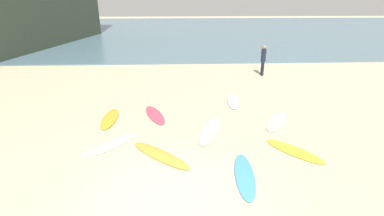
{
  "coord_description": "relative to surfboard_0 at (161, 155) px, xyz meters",
  "views": [
    {
      "loc": [
        0.29,
        -5.48,
        4.49
      ],
      "look_at": [
        0.79,
        5.07,
        0.3
      ],
      "focal_mm": 26.83,
      "sensor_mm": 36.0,
      "label": 1
    }
  ],
  "objects": [
    {
      "name": "ground_plane",
      "position": [
        0.29,
        -1.97,
        -0.04
      ],
      "size": [
        120.0,
        120.0,
        0.0
      ],
      "primitive_type": "plane",
      "color": "#C6B28E"
    },
    {
      "name": "ocean_water",
      "position": [
        0.29,
        32.05,
        -0.0
      ],
      "size": [
        120.0,
        40.0,
        0.08
      ],
      "primitive_type": "cube",
      "color": "slate",
      "rests_on": "ground_plane"
    },
    {
      "name": "surfboard_0",
      "position": [
        0.0,
        0.0,
        0.0
      ],
      "size": [
        2.01,
        1.96,
        0.08
      ],
      "primitive_type": "ellipsoid",
      "rotation": [
        0.0,
        0.0,
        0.81
      ],
      "color": "#F59B36",
      "rests_on": "ground_plane"
    },
    {
      "name": "surfboard_1",
      "position": [
        4.08,
        0.07,
        -0.01
      ],
      "size": [
        1.66,
        1.87,
        0.06
      ],
      "primitive_type": "ellipsoid",
      "rotation": [
        0.0,
        0.0,
        0.68
      ],
      "color": "yellow",
      "rests_on": "ground_plane"
    },
    {
      "name": "surfboard_2",
      "position": [
        -1.61,
        0.74,
        -0.01
      ],
      "size": [
        1.71,
        1.82,
        0.06
      ],
      "primitive_type": "ellipsoid",
      "rotation": [
        0.0,
        0.0,
        -0.73
      ],
      "color": "white",
      "rests_on": "ground_plane"
    },
    {
      "name": "surfboard_3",
      "position": [
        3.01,
        4.48,
        0.0
      ],
      "size": [
        0.8,
        2.03,
        0.08
      ],
      "primitive_type": "ellipsoid",
      "rotation": [
        0.0,
        0.0,
        3.01
      ],
      "color": "silver",
      "rests_on": "ground_plane"
    },
    {
      "name": "surfboard_4",
      "position": [
        1.64,
        1.6,
        0.0
      ],
      "size": [
        1.24,
        2.43,
        0.09
      ],
      "primitive_type": "ellipsoid",
      "rotation": [
        0.0,
        0.0,
        -0.3
      ],
      "color": "#EEE6C2",
      "rests_on": "ground_plane"
    },
    {
      "name": "surfboard_5",
      "position": [
        -0.4,
        3.11,
        0.0
      ],
      "size": [
        1.18,
        2.07,
        0.08
      ],
      "primitive_type": "ellipsoid",
      "rotation": [
        0.0,
        0.0,
        3.48
      ],
      "color": "#E1435D",
      "rests_on": "ground_plane"
    },
    {
      "name": "surfboard_6",
      "position": [
        2.28,
        -1.13,
        -0.0
      ],
      "size": [
        0.73,
        2.19,
        0.08
      ],
      "primitive_type": "ellipsoid",
      "rotation": [
        0.0,
        0.0,
        -0.11
      ],
      "color": "#4595E4",
      "rests_on": "ground_plane"
    },
    {
      "name": "surfboard_7",
      "position": [
        4.26,
        2.28,
        -0.0
      ],
      "size": [
        1.58,
        2.08,
        0.07
      ],
      "primitive_type": "ellipsoid",
      "rotation": [
        0.0,
        0.0,
        2.6
      ],
      "color": "silver",
      "rests_on": "ground_plane"
    },
    {
      "name": "surfboard_8",
      "position": [
        -2.1,
        2.8,
        0.0
      ],
      "size": [
        0.55,
        1.98,
        0.08
      ],
      "primitive_type": "ellipsoid",
      "rotation": [
        0.0,
        0.0,
        3.14
      ],
      "color": "#F5A12A",
      "rests_on": "ground_plane"
    },
    {
      "name": "beachgoer_near",
      "position": [
        5.53,
        8.95,
        0.96
      ],
      "size": [
        0.29,
        0.34,
        1.79
      ],
      "rotation": [
        0.0,
        0.0,
        1.53
      ],
      "color": "#191E33",
      "rests_on": "ground_plane"
    }
  ]
}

